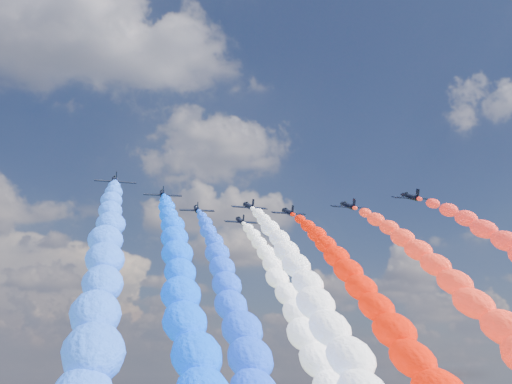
{
  "coord_description": "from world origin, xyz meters",
  "views": [
    {
      "loc": [
        -31.88,
        -149.04,
        66.48
      ],
      "look_at": [
        0.0,
        4.0,
        109.95
      ],
      "focal_mm": 46.15,
      "sensor_mm": 36.0,
      "label": 1
    }
  ],
  "objects": [
    {
      "name": "jet_3",
      "position": [
        -0.47,
        10.61,
        107.95
      ],
      "size": [
        9.64,
        12.71,
        6.72
      ],
      "primitive_type": null,
      "rotation": [
        0.36,
        0.0,
        0.05
      ],
      "color": "black"
    },
    {
      "name": "jet_2",
      "position": [
        -13.15,
        16.32,
        107.95
      ],
      "size": [
        9.74,
        12.78,
        6.72
      ],
      "primitive_type": null,
      "rotation": [
        0.36,
        0.0,
        -0.06
      ],
      "color": "black"
    },
    {
      "name": "jet_4",
      "position": [
        0.4,
        27.27,
        107.95
      ],
      "size": [
        9.21,
        12.4,
        6.72
      ],
      "primitive_type": null,
      "rotation": [
        0.36,
        0.0,
        0.02
      ],
      "color": "black"
    },
    {
      "name": "jet_6",
      "position": [
        24.17,
        4.9,
        107.95
      ],
      "size": [
        9.12,
        12.34,
        6.72
      ],
      "primitive_type": null,
      "rotation": [
        0.36,
        0.0,
        0.01
      ],
      "color": "black"
    },
    {
      "name": "trail_0",
      "position": [
        -33.96,
        -53.99,
        80.4
      ],
      "size": [
        6.99,
        92.93,
        58.51
      ],
      "primitive_type": null,
      "color": "blue"
    },
    {
      "name": "trail_1",
      "position": [
        -22.88,
        -44.85,
        80.4
      ],
      "size": [
        6.99,
        92.93,
        58.51
      ],
      "primitive_type": null,
      "color": "#0448FE"
    },
    {
      "name": "jet_1",
      "position": [
        -22.88,
        2.93,
        107.95
      ],
      "size": [
        9.52,
        12.62,
        6.72
      ],
      "primitive_type": null,
      "rotation": [
        0.36,
        0.0,
        -0.04
      ],
      "color": "black"
    },
    {
      "name": "trail_3",
      "position": [
        -0.47,
        -37.16,
        80.4
      ],
      "size": [
        6.99,
        92.93,
        58.51
      ],
      "primitive_type": null,
      "color": "white"
    },
    {
      "name": "trail_4",
      "position": [
        0.4,
        -20.5,
        80.4
      ],
      "size": [
        6.99,
        92.93,
        58.51
      ],
      "primitive_type": null,
      "color": "white"
    },
    {
      "name": "trail_6",
      "position": [
        24.17,
        -42.87,
        80.4
      ],
      "size": [
        6.99,
        92.93,
        58.51
      ],
      "primitive_type": null,
      "color": "red"
    },
    {
      "name": "trail_2",
      "position": [
        -13.15,
        -31.45,
        80.4
      ],
      "size": [
        6.99,
        92.93,
        58.51
      ],
      "primitive_type": null,
      "color": "blue"
    },
    {
      "name": "jet_0",
      "position": [
        -33.96,
        -6.22,
        107.95
      ],
      "size": [
        9.63,
        12.71,
        6.72
      ],
      "primitive_type": null,
      "rotation": [
        0.36,
        0.0,
        0.05
      ],
      "color": "black"
    },
    {
      "name": "jet_5",
      "position": [
        10.88,
        14.59,
        107.95
      ],
      "size": [
        9.3,
        12.47,
        6.72
      ],
      "primitive_type": null,
      "rotation": [
        0.36,
        0.0,
        0.02
      ],
      "color": "black"
    },
    {
      "name": "trail_5",
      "position": [
        10.88,
        -33.18,
        80.4
      ],
      "size": [
        6.99,
        92.93,
        58.51
      ],
      "primitive_type": null,
      "color": "red"
    },
    {
      "name": "jet_7",
      "position": [
        35.95,
        -6.49,
        107.95
      ],
      "size": [
        9.31,
        12.47,
        6.72
      ],
      "primitive_type": null,
      "rotation": [
        0.36,
        0.0,
        -0.02
      ],
      "color": "black"
    }
  ]
}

